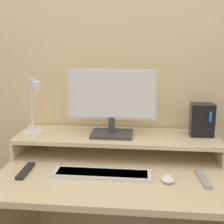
{
  "coord_description": "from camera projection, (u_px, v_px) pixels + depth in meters",
  "views": [
    {
      "loc": [
        0.14,
        -1.08,
        1.42
      ],
      "look_at": [
        -0.01,
        0.41,
        1.06
      ],
      "focal_mm": 50.0,
      "sensor_mm": 36.0,
      "label": 1
    }
  ],
  "objects": [
    {
      "name": "wall_back",
      "position": [
        120.0,
        66.0,
        1.85
      ],
      "size": [
        6.0,
        0.05,
        2.5
      ],
      "color": "beige",
      "rests_on": "ground_plane"
    },
    {
      "name": "router_dock",
      "position": [
        202.0,
        120.0,
        1.71
      ],
      "size": [
        0.13,
        0.1,
        0.18
      ],
      "color": "black",
      "rests_on": "monitor_shelf"
    },
    {
      "name": "keyboard",
      "position": [
        102.0,
        174.0,
        1.49
      ],
      "size": [
        0.47,
        0.12,
        0.02
      ],
      "color": "silver",
      "rests_on": "desk"
    },
    {
      "name": "monitor",
      "position": [
        112.0,
        101.0,
        1.69
      ],
      "size": [
        0.48,
        0.17,
        0.37
      ],
      "color": "#38383D",
      "rests_on": "monitor_shelf"
    },
    {
      "name": "desk",
      "position": [
        113.0,
        211.0,
        1.62
      ],
      "size": [
        1.12,
        0.74,
        0.77
      ],
      "color": "beige",
      "rests_on": "ground_plane"
    },
    {
      "name": "remote_secondary",
      "position": [
        203.0,
        179.0,
        1.44
      ],
      "size": [
        0.05,
        0.18,
        0.02
      ],
      "color": "#99999E",
      "rests_on": "desk"
    },
    {
      "name": "remote_control",
      "position": [
        26.0,
        171.0,
        1.53
      ],
      "size": [
        0.04,
        0.18,
        0.02
      ],
      "color": "black",
      "rests_on": "desk"
    },
    {
      "name": "desk_lamp",
      "position": [
        34.0,
        112.0,
        1.72
      ],
      "size": [
        0.15,
        0.18,
        0.31
      ],
      "color": "silver",
      "rests_on": "monitor_shelf"
    },
    {
      "name": "monitor_shelf",
      "position": [
        117.0,
        138.0,
        1.75
      ],
      "size": [
        1.12,
        0.33,
        0.11
      ],
      "color": "beige",
      "rests_on": "desk"
    },
    {
      "name": "mouse",
      "position": [
        168.0,
        179.0,
        1.43
      ],
      "size": [
        0.06,
        0.09,
        0.03
      ],
      "color": "white",
      "rests_on": "desk"
    }
  ]
}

